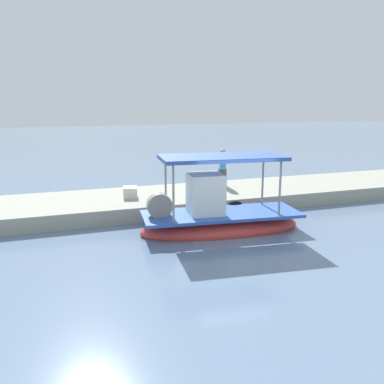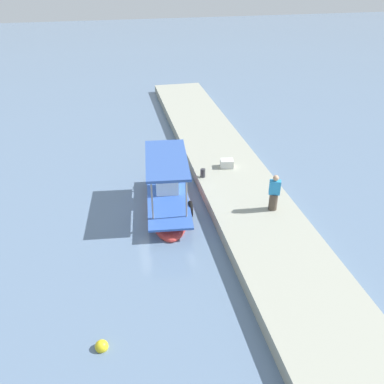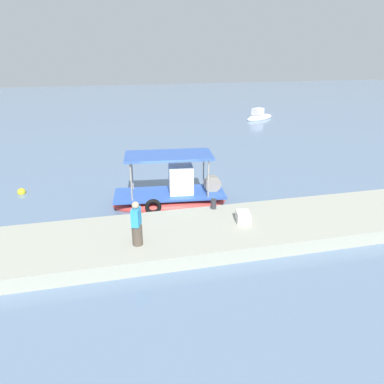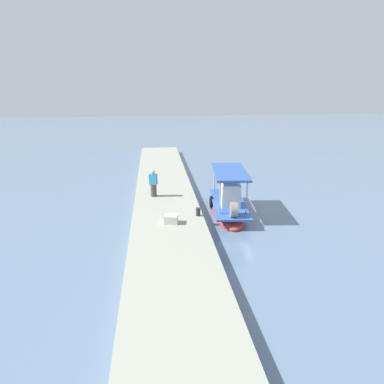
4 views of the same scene
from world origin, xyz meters
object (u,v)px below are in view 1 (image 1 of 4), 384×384
(main_fishing_boat, at_px, (218,218))
(fisherman_near_bollard, at_px, (222,169))
(mooring_bollard, at_px, (159,199))
(cargo_crate, at_px, (130,192))

(main_fishing_boat, distance_m, fisherman_near_bollard, 4.78)
(main_fishing_boat, xyz_separation_m, mooring_bollard, (1.48, -1.98, 0.31))
(mooring_bollard, relative_size, cargo_crate, 0.65)
(main_fishing_boat, relative_size, fisherman_near_bollard, 3.37)
(mooring_bollard, bearing_deg, fisherman_near_bollard, -146.46)
(fisherman_near_bollard, bearing_deg, mooring_bollard, 33.54)
(fisherman_near_bollard, bearing_deg, cargo_crate, 11.07)
(main_fishing_boat, bearing_deg, fisherman_near_bollard, -114.82)
(main_fishing_boat, xyz_separation_m, fisherman_near_bollard, (-1.98, -4.27, 0.84))
(main_fishing_boat, height_order, fisherman_near_bollard, main_fishing_boat)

